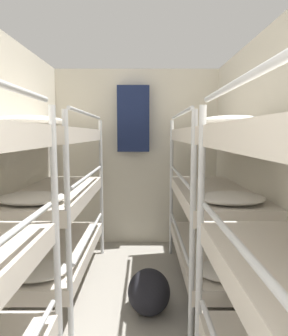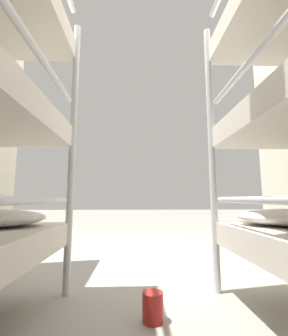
{
  "view_description": "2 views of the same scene",
  "coord_description": "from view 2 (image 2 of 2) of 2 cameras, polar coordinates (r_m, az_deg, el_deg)",
  "views": [
    {
      "loc": [
        0.1,
        0.45,
        1.6
      ],
      "look_at": [
        0.1,
        3.82,
        1.21
      ],
      "focal_mm": 32.0,
      "sensor_mm": 36.0,
      "label": 1
    },
    {
      "loc": [
        0.05,
        2.02,
        0.57
      ],
      "look_at": [
        -0.02,
        0.3,
        0.81
      ],
      "focal_mm": 24.0,
      "sensor_mm": 36.0,
      "label": 2
    }
  ],
  "objects": [
    {
      "name": "tin_can",
      "position": [
        1.24,
        2.23,
        -31.79
      ],
      "size": [
        0.1,
        0.1,
        0.13
      ],
      "color": "#AD231E",
      "rests_on": "ground_plane"
    },
    {
      "name": "ground_plane",
      "position": [
        2.1,
        -0.89,
        -23.59
      ],
      "size": [
        20.0,
        20.0,
        0.0
      ],
      "primitive_type": "plane",
      "color": "gray"
    }
  ]
}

